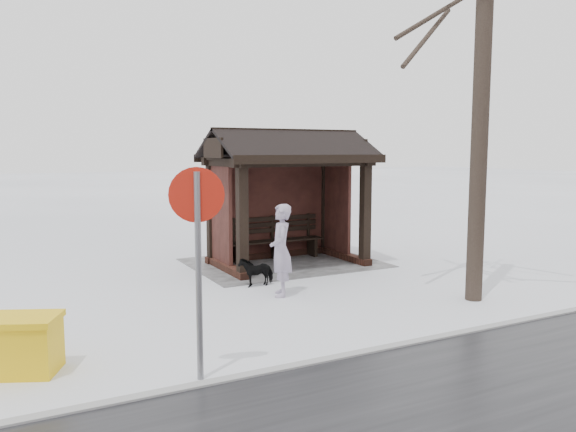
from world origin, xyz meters
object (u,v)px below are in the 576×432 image
Objects in this scene: bus_shelter at (285,170)px; pedestrian at (281,250)px; grit_bin at (20,345)px; road_sign at (197,229)px; dog at (256,271)px.

bus_shelter reaches higher than pedestrian.
grit_bin is 0.44× the size of road_sign.
bus_shelter is at bearing -107.54° from road_sign.
dog is (0.08, -0.91, -0.55)m from pedestrian.
grit_bin is at bearing -45.13° from pedestrian.
pedestrian is at bearing -133.86° from grit_bin.
dog is at bearing -104.54° from road_sign.
road_sign reaches higher than grit_bin.
grit_bin is 2.55m from road_sign.
bus_shelter is 6.69m from road_sign.
dog is at bearing -123.82° from grit_bin.
road_sign is (-1.82, 1.12, 1.40)m from grit_bin.
bus_shelter is at bearing 174.23° from pedestrian.
bus_shelter is 3.39× the size of grit_bin.
bus_shelter is at bearing -118.92° from grit_bin.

